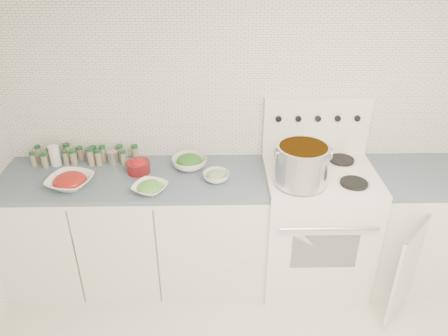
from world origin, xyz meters
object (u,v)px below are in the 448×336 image
(stove, at_px, (314,222))
(bowl_tomato, at_px, (70,181))
(bowl_snowpea, at_px, (150,188))
(stock_pot, at_px, (302,163))

(stove, height_order, bowl_tomato, stove)
(stove, bearing_deg, bowl_snowpea, -170.69)
(stove, distance_m, stock_pot, 0.64)
(stock_pot, xyz_separation_m, bowl_snowpea, (-0.98, -0.03, -0.16))
(stove, bearing_deg, bowl_tomato, -176.15)
(stove, relative_size, bowl_snowpea, 4.84)
(stock_pot, bearing_deg, bowl_tomato, 178.14)
(bowl_tomato, bearing_deg, stove, 3.85)
(stock_pot, distance_m, bowl_snowpea, 0.99)
(stove, xyz_separation_m, bowl_tomato, (-1.69, -0.11, 0.44))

